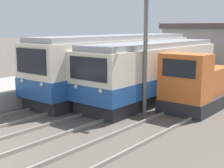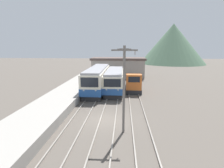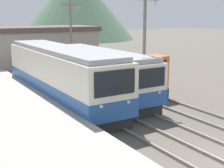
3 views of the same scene
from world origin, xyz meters
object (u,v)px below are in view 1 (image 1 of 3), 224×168
commuter_train_left (119,66)px  catenary_mast_mid (146,36)px  commuter_train_center (153,72)px  shunting_locomotive (196,86)px

commuter_train_left → catenary_mast_mid: bearing=-38.9°
commuter_train_center → shunting_locomotive: 3.09m
commuter_train_center → catenary_mast_mid: catenary_mast_mid is taller
shunting_locomotive → catenary_mast_mid: bearing=-120.1°
commuter_train_center → shunting_locomotive: (3.00, -0.64, -0.38)m
commuter_train_center → shunting_locomotive: bearing=-12.0°
commuter_train_center → catenary_mast_mid: size_ratio=1.62×
shunting_locomotive → catenary_mast_mid: catenary_mast_mid is taller
commuter_train_left → catenary_mast_mid: 5.93m
commuter_train_left → shunting_locomotive: (5.80, -0.90, -0.53)m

